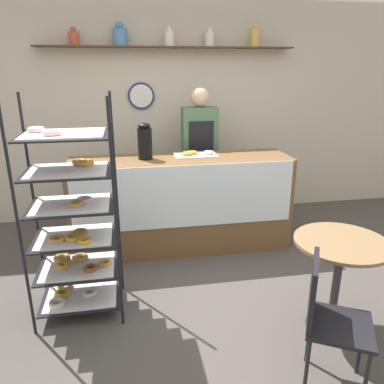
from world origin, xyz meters
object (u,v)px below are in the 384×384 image
object	(u,v)px
person_worker	(199,153)
cafe_chair	(326,312)
coffee_carafe	(145,142)
pastry_rack	(73,223)
donut_tray_counter	(196,154)
cafe_table	(339,264)

from	to	relation	value
person_worker	cafe_chair	distance (m)	2.66
cafe_chair	coffee_carafe	bearing A→B (deg)	53.24
pastry_rack	donut_tray_counter	distance (m)	1.63
person_worker	cafe_chair	world-z (taller)	person_worker
person_worker	coffee_carafe	world-z (taller)	person_worker
cafe_table	coffee_carafe	distance (m)	2.17
cafe_table	cafe_chair	distance (m)	0.60
coffee_carafe	donut_tray_counter	xyz separation A→B (m)	(0.54, 0.06, -0.17)
person_worker	donut_tray_counter	bearing A→B (deg)	-106.18
person_worker	cafe_table	world-z (taller)	person_worker
cafe_table	cafe_chair	size ratio (longest dim) A/B	0.86
cafe_chair	cafe_table	bearing A→B (deg)	-8.15
pastry_rack	cafe_table	distance (m)	2.03
pastry_rack	cafe_table	world-z (taller)	pastry_rack
pastry_rack	donut_tray_counter	xyz separation A→B (m)	(1.17, 1.10, 0.25)
cafe_table	cafe_chair	xyz separation A→B (m)	(-0.36, -0.48, -0.03)
pastry_rack	cafe_chair	world-z (taller)	pastry_rack
cafe_table	coffee_carafe	world-z (taller)	coffee_carafe
cafe_chair	pastry_rack	bearing A→B (deg)	85.23
coffee_carafe	cafe_table	bearing A→B (deg)	-51.18
pastry_rack	coffee_carafe	size ratio (longest dim) A/B	4.69
cafe_chair	coffee_carafe	world-z (taller)	coffee_carafe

